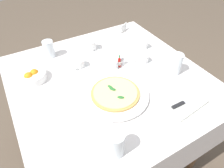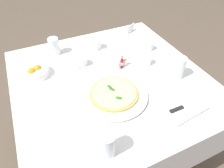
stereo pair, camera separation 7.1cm
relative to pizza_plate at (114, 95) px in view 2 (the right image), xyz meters
name	(u,v)px [view 2 (the right image)]	position (x,y,z in m)	size (l,w,h in m)	color
ground_plane	(111,146)	(0.04, 0.14, -0.77)	(8.00, 8.00, 0.00)	brown
dining_table	(110,94)	(0.04, 0.14, -0.15)	(1.10, 1.10, 0.76)	white
pizza_plate	(114,95)	(0.00, 0.00, 0.00)	(0.36, 0.36, 0.02)	white
pizza	(114,93)	(0.00, 0.00, 0.01)	(0.26, 0.26, 0.02)	tan
coffee_cup_center_back	(146,60)	(0.30, 0.18, 0.02)	(0.13, 0.13, 0.06)	white
coffee_cup_far_right	(148,46)	(0.41, 0.31, 0.02)	(0.13, 0.13, 0.06)	white
coffee_cup_near_left	(96,45)	(0.08, 0.47, 0.02)	(0.13, 0.13, 0.07)	white
coffee_cup_back_corner	(81,62)	(-0.07, 0.33, 0.01)	(0.13, 0.13, 0.06)	white
water_glass_left_edge	(178,68)	(0.41, 0.00, 0.05)	(0.07, 0.07, 0.13)	white
water_glass_far_left	(107,145)	(-0.16, -0.28, 0.04)	(0.07, 0.07, 0.12)	white
water_glass_near_right	(54,47)	(-0.19, 0.53, 0.04)	(0.07, 0.07, 0.11)	white
napkin_folded	(184,108)	(0.27, -0.23, 0.00)	(0.23, 0.15, 0.02)	silver
dinner_knife	(185,106)	(0.28, -0.23, 0.01)	(0.20, 0.02, 0.01)	silver
citrus_bowl	(36,72)	(-0.34, 0.35, 0.01)	(0.15, 0.15, 0.06)	white
hot_sauce_bottle	(122,63)	(0.15, 0.21, 0.02)	(0.02, 0.02, 0.08)	#B7140F
salt_shaker	(125,62)	(0.18, 0.22, 0.01)	(0.03, 0.03, 0.06)	white
pepper_shaker	(118,66)	(0.12, 0.20, 0.01)	(0.03, 0.03, 0.06)	white
menu_card	(131,28)	(0.42, 0.58, 0.02)	(0.08, 0.05, 0.06)	white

